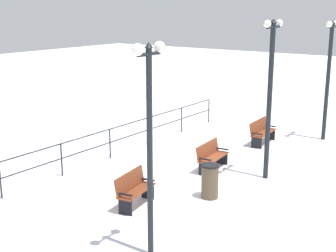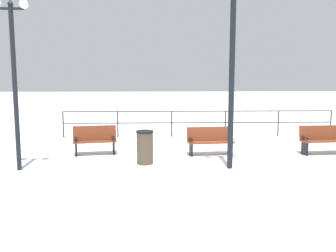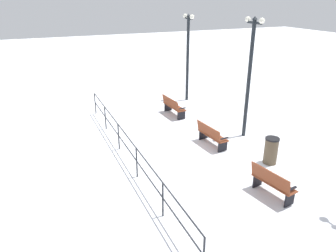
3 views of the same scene
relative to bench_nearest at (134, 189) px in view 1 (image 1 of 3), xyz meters
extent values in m
plane|color=white|center=(0.20, 3.86, -0.49)|extent=(80.00, 80.00, 0.00)
cube|color=brown|center=(0.08, 0.01, -0.04)|extent=(0.67, 1.48, 0.04)
cube|color=brown|center=(-0.14, -0.02, 0.22)|extent=(0.35, 1.43, 0.48)
cube|color=black|center=(0.18, -0.59, -0.26)|extent=(0.40, 0.11, 0.45)
cube|color=black|center=(-0.02, 0.62, -0.26)|extent=(0.40, 0.11, 0.45)
cube|color=black|center=(0.20, -0.59, 0.08)|extent=(0.40, 0.13, 0.04)
cube|color=black|center=(0.00, 0.62, 0.08)|extent=(0.40, 0.13, 0.04)
cube|color=brown|center=(0.24, 3.86, -0.06)|extent=(0.60, 1.57, 0.04)
cube|color=brown|center=(0.00, 3.84, 0.19)|extent=(0.25, 1.54, 0.46)
cube|color=black|center=(0.30, 3.20, -0.27)|extent=(0.42, 0.09, 0.43)
cube|color=black|center=(0.18, 4.53, -0.27)|extent=(0.42, 0.09, 0.43)
cube|color=black|center=(0.32, 3.20, 0.06)|extent=(0.42, 0.11, 0.04)
cube|color=black|center=(0.20, 4.53, 0.06)|extent=(0.42, 0.11, 0.04)
cube|color=brown|center=(0.27, 7.71, -0.03)|extent=(0.57, 1.67, 0.04)
cube|color=brown|center=(0.03, 7.70, 0.22)|extent=(0.22, 1.65, 0.47)
cube|color=black|center=(0.31, 6.99, -0.26)|extent=(0.43, 0.08, 0.46)
cube|color=black|center=(0.22, 8.43, -0.26)|extent=(0.43, 0.08, 0.46)
cube|color=black|center=(0.33, 6.99, 0.09)|extent=(0.43, 0.10, 0.04)
cube|color=black|center=(0.24, 8.43, 0.09)|extent=(0.43, 0.10, 0.04)
cylinder|color=black|center=(1.99, -1.83, 1.78)|extent=(0.13, 0.13, 4.54)
cylinder|color=black|center=(1.99, -1.83, 3.93)|extent=(0.08, 0.70, 0.08)
sphere|color=white|center=(1.99, -2.18, 4.04)|extent=(0.25, 0.25, 0.25)
sphere|color=white|center=(1.99, -1.47, 4.04)|extent=(0.25, 0.25, 0.25)
cone|color=black|center=(1.99, -1.83, 4.11)|extent=(0.18, 0.18, 0.12)
cylinder|color=black|center=(1.99, 4.15, 1.94)|extent=(0.16, 0.16, 4.87)
cylinder|color=black|center=(1.99, 4.15, 4.26)|extent=(0.09, 0.86, 0.09)
sphere|color=white|center=(1.99, 3.73, 4.36)|extent=(0.22, 0.22, 0.22)
sphere|color=white|center=(1.99, 4.58, 4.36)|extent=(0.22, 0.22, 0.22)
cone|color=black|center=(1.99, 4.15, 4.44)|extent=(0.22, 0.22, 0.12)
cylinder|color=black|center=(1.99, 9.76, 1.85)|extent=(0.16, 0.16, 4.68)
cylinder|color=black|center=(1.99, 9.76, 4.07)|extent=(0.10, 0.79, 0.10)
sphere|color=white|center=(1.99, 9.37, 4.18)|extent=(0.24, 0.24, 0.24)
sphere|color=white|center=(1.99, 10.16, 4.18)|extent=(0.24, 0.24, 0.24)
cone|color=black|center=(1.99, 9.76, 4.25)|extent=(0.22, 0.22, 0.12)
cylinder|color=#26282D|center=(-3.40, -1.84, 0.05)|extent=(0.05, 0.05, 1.09)
cylinder|color=#26282D|center=(-3.40, 0.44, 0.05)|extent=(0.05, 0.05, 1.09)
cylinder|color=#26282D|center=(-3.40, 2.72, 0.05)|extent=(0.05, 0.05, 1.09)
cylinder|color=#26282D|center=(-3.40, 5.00, 0.05)|extent=(0.05, 0.05, 1.09)
cylinder|color=#26282D|center=(-3.40, 7.28, 0.05)|extent=(0.05, 0.05, 1.09)
cylinder|color=#26282D|center=(-3.40, 9.56, 0.05)|extent=(0.05, 0.05, 1.09)
cylinder|color=#26282D|center=(-3.40, 3.86, 0.60)|extent=(0.04, 11.40, 0.04)
cylinder|color=#26282D|center=(-3.40, 3.86, 0.11)|extent=(0.04, 11.40, 0.04)
cylinder|color=brown|center=(1.38, 1.70, -0.02)|extent=(0.49, 0.49, 0.95)
cylinder|color=black|center=(1.38, 1.70, 0.49)|extent=(0.51, 0.51, 0.06)
camera|label=1|loc=(7.89, -9.32, 4.86)|focal=50.88mm
camera|label=2|loc=(12.72, 2.01, 2.28)|focal=41.18mm
camera|label=3|loc=(-6.18, -6.35, 5.27)|focal=34.22mm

